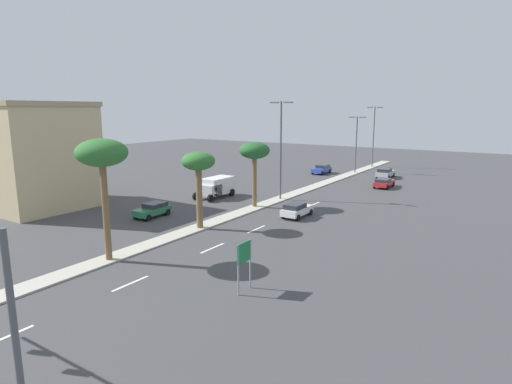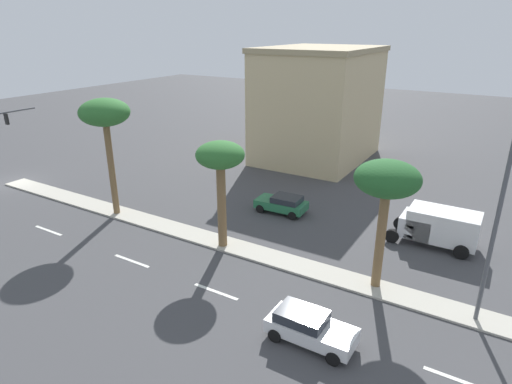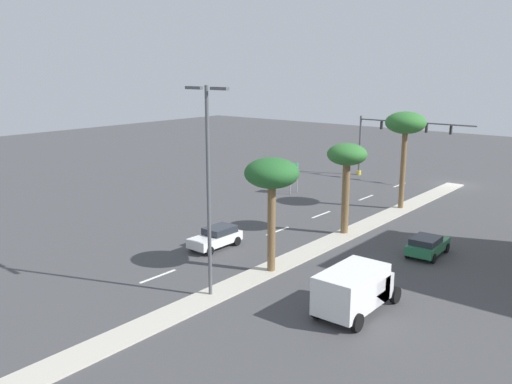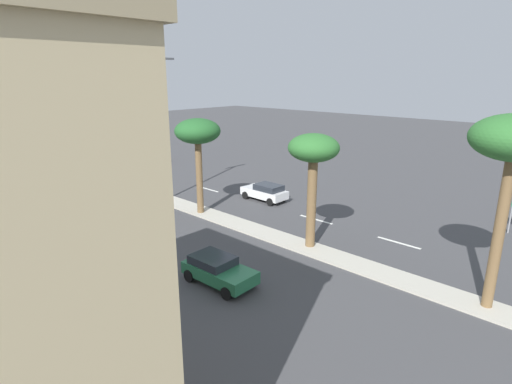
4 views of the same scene
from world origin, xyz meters
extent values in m
plane|color=#424244|center=(0.00, 31.82, 0.00)|extent=(160.00, 160.00, 0.00)
cube|color=#B7B2A3|center=(0.00, 40.91, 0.06)|extent=(1.80, 81.82, 0.12)
cube|color=silver|center=(4.62, 4.00, 0.01)|extent=(0.20, 2.80, 0.01)
cube|color=silver|center=(4.62, 11.53, 0.01)|extent=(0.20, 2.80, 0.01)
cube|color=silver|center=(4.62, 19.58, 0.01)|extent=(0.20, 2.80, 0.01)
cube|color=silver|center=(4.62, 25.83, 0.01)|extent=(0.20, 2.80, 0.01)
cube|color=silver|center=(4.62, 37.86, 0.01)|extent=(0.20, 2.80, 0.01)
cylinder|color=#515459|center=(10.88, 1.56, 3.47)|extent=(0.24, 0.24, 6.93)
cylinder|color=gray|center=(11.16, 13.82, 1.52)|extent=(0.10, 0.10, 3.03)
cylinder|color=gray|center=(11.16, 15.03, 1.52)|extent=(0.10, 0.10, 3.03)
cube|color=#19723F|center=(11.16, 14.42, 2.43)|extent=(0.08, 1.35, 1.20)
cube|color=#C6B284|center=(-21.33, 20.19, 5.42)|extent=(12.70, 9.81, 10.84)
cube|color=tan|center=(-21.33, 20.19, 11.09)|extent=(13.00, 10.11, 0.50)
cylinder|color=brown|center=(0.18, 13.44, 3.60)|extent=(0.46, 0.46, 6.96)
ellipsoid|color=#2D6B2D|center=(0.18, 13.44, 7.69)|extent=(3.49, 3.49, 1.92)
cylinder|color=brown|center=(0.26, 23.22, 2.86)|extent=(0.56, 0.56, 5.48)
ellipsoid|color=#2D6B2D|center=(0.26, 23.22, 6.12)|extent=(2.95, 2.95, 1.62)
cylinder|color=brown|center=(-0.25, 32.96, 2.89)|extent=(0.49, 0.49, 5.54)
ellipsoid|color=#235B28|center=(-0.25, 32.96, 6.23)|extent=(3.29, 3.29, 1.81)
cylinder|color=#515459|center=(0.14, 37.95, 5.79)|extent=(0.20, 0.20, 11.33)
cube|color=#515459|center=(-0.76, 37.95, 11.30)|extent=(1.10, 0.24, 0.16)
cube|color=#515459|center=(1.04, 37.95, 11.30)|extent=(1.10, 0.24, 0.16)
cylinder|color=#515459|center=(0.05, 63.45, 4.76)|extent=(0.20, 0.20, 9.27)
cube|color=#515459|center=(-0.85, 63.45, 9.24)|extent=(1.10, 0.24, 0.16)
cube|color=#515459|center=(0.95, 63.45, 9.24)|extent=(1.10, 0.24, 0.16)
cylinder|color=#515459|center=(0.19, 72.03, 5.56)|extent=(0.20, 0.20, 10.89)
cube|color=#515459|center=(-0.71, 72.03, 10.86)|extent=(1.10, 0.24, 0.16)
cube|color=#515459|center=(1.09, 72.03, 10.86)|extent=(1.10, 0.24, 0.16)
cube|color=#B2B2B7|center=(5.83, 61.15, 0.67)|extent=(2.03, 4.56, 0.69)
cube|color=#262B33|center=(5.85, 60.59, 1.26)|extent=(1.78, 2.53, 0.50)
cylinder|color=black|center=(4.88, 62.70, 0.32)|extent=(0.24, 0.65, 0.64)
cylinder|color=black|center=(6.68, 62.75, 0.32)|extent=(0.24, 0.65, 0.64)
cylinder|color=black|center=(4.97, 59.55, 0.32)|extent=(0.24, 0.65, 0.64)
cylinder|color=black|center=(6.78, 59.60, 0.32)|extent=(0.24, 0.65, 0.64)
cube|color=silver|center=(5.60, 31.79, 0.64)|extent=(1.72, 3.97, 0.64)
cube|color=#262B33|center=(5.60, 31.30, 1.20)|extent=(1.54, 2.19, 0.48)
cylinder|color=black|center=(4.80, 33.18, 0.32)|extent=(0.22, 0.64, 0.64)
cylinder|color=black|center=(6.42, 33.18, 0.32)|extent=(0.22, 0.64, 0.64)
cylinder|color=black|center=(4.79, 30.41, 0.32)|extent=(0.22, 0.64, 0.64)
cylinder|color=black|center=(6.40, 30.40, 0.32)|extent=(0.22, 0.64, 0.64)
cube|color=#2D47AD|center=(-4.30, 59.49, 0.65)|extent=(1.82, 4.35, 0.67)
cube|color=#262B33|center=(-4.30, 60.04, 1.23)|extent=(1.63, 2.40, 0.47)
cylinder|color=black|center=(-3.46, 57.97, 0.32)|extent=(0.22, 0.64, 0.64)
cylinder|color=black|center=(-5.17, 57.98, 0.32)|extent=(0.22, 0.64, 0.64)
cylinder|color=black|center=(-3.44, 61.01, 0.32)|extent=(0.22, 0.64, 0.64)
cylinder|color=black|center=(-5.15, 61.02, 0.32)|extent=(0.22, 0.64, 0.64)
cube|color=red|center=(8.13, 52.66, 0.61)|extent=(1.86, 4.42, 0.57)
cube|color=#262B33|center=(8.14, 52.11, 1.08)|extent=(1.65, 2.44, 0.38)
cylinder|color=black|center=(7.26, 54.19, 0.32)|extent=(0.23, 0.64, 0.64)
cylinder|color=black|center=(8.97, 54.21, 0.32)|extent=(0.23, 0.64, 0.64)
cylinder|color=black|center=(7.29, 51.11, 0.32)|extent=(0.23, 0.64, 0.64)
cylinder|color=black|center=(9.01, 51.13, 0.32)|extent=(0.23, 0.64, 0.64)
cube|color=#287047|center=(-6.51, 23.84, 0.63)|extent=(1.95, 3.88, 0.62)
cube|color=#262B33|center=(-6.53, 24.32, 1.15)|extent=(1.70, 2.16, 0.43)
cylinder|color=black|center=(-5.61, 22.54, 0.32)|extent=(0.25, 0.65, 0.64)
cylinder|color=black|center=(-7.31, 22.47, 0.32)|extent=(0.25, 0.65, 0.64)
cylinder|color=black|center=(-5.71, 25.21, 0.32)|extent=(0.25, 0.65, 0.64)
cylinder|color=black|center=(-7.42, 25.14, 0.32)|extent=(0.25, 0.65, 0.64)
cube|color=silver|center=(-7.04, 33.60, 1.12)|extent=(2.24, 1.98, 1.35)
cube|color=silver|center=(-7.04, 35.15, 1.43)|extent=(2.24, 4.21, 1.96)
cylinder|color=black|center=(-5.92, 32.33, 0.45)|extent=(0.28, 0.90, 0.90)
cylinder|color=black|center=(-8.16, 32.33, 0.45)|extent=(0.28, 0.90, 0.90)
cylinder|color=black|center=(-5.92, 36.51, 0.45)|extent=(0.28, 0.90, 0.90)
cylinder|color=black|center=(-8.16, 36.51, 0.45)|extent=(0.28, 0.90, 0.90)
camera|label=1|loc=(24.44, -4.77, 10.58)|focal=29.64mm
camera|label=2|loc=(20.35, 37.81, 13.27)|focal=30.42mm
camera|label=3|loc=(-19.51, 58.10, 12.31)|focal=38.19mm
camera|label=4|loc=(-18.80, 9.82, 10.10)|focal=28.82mm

